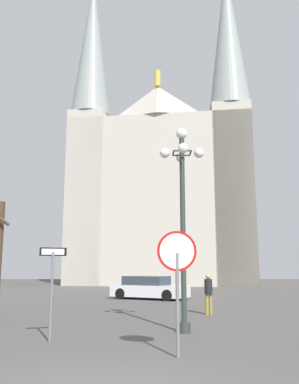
# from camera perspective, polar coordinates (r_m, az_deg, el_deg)

# --- Properties ---
(cathedral) EXTENTS (21.45, 16.49, 37.04)m
(cathedral) POSITION_cam_1_polar(r_m,az_deg,el_deg) (48.21, 1.87, 0.74)
(cathedral) COLOR #BCB5A5
(cathedral) RESTS_ON ground
(stop_sign) EXTENTS (0.88, 0.18, 2.69)m
(stop_sign) POSITION_cam_1_polar(r_m,az_deg,el_deg) (9.26, 3.83, -10.18)
(stop_sign) COLOR slate
(stop_sign) RESTS_ON ground
(one_way_arrow_sign) EXTENTS (0.68, 0.26, 2.41)m
(one_way_arrow_sign) POSITION_cam_1_polar(r_m,az_deg,el_deg) (11.42, -13.32, -11.93)
(one_way_arrow_sign) COLOR slate
(one_way_arrow_sign) RESTS_ON ground
(street_lamp) EXTENTS (1.40, 1.40, 6.26)m
(street_lamp) POSITION_cam_1_polar(r_m,az_deg,el_deg) (12.82, 4.58, -1.16)
(street_lamp) COLOR #2D3833
(street_lamp) RESTS_ON ground
(parked_car_near_white) EXTENTS (4.86, 3.67, 1.36)m
(parked_car_near_white) POSITION_cam_1_polar(r_m,az_deg,el_deg) (25.45, -0.10, -13.13)
(parked_car_near_white) COLOR silver
(parked_car_near_white) RESTS_ON ground
(pedestrian_walking) EXTENTS (0.32, 0.32, 1.63)m
(pedestrian_walking) POSITION_cam_1_polar(r_m,az_deg,el_deg) (17.40, 8.13, -13.22)
(pedestrian_walking) COLOR olive
(pedestrian_walking) RESTS_ON ground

